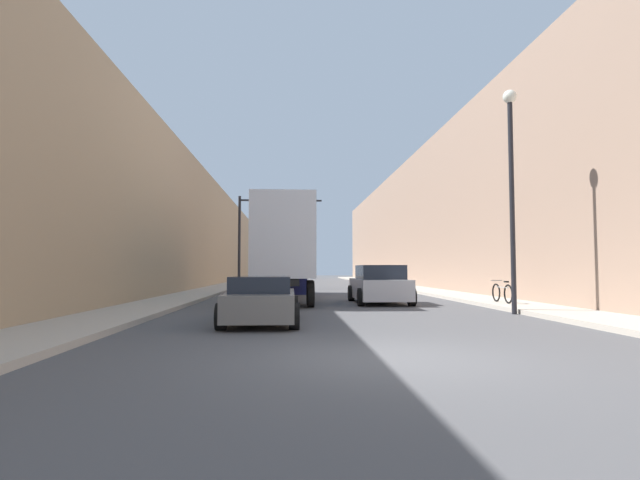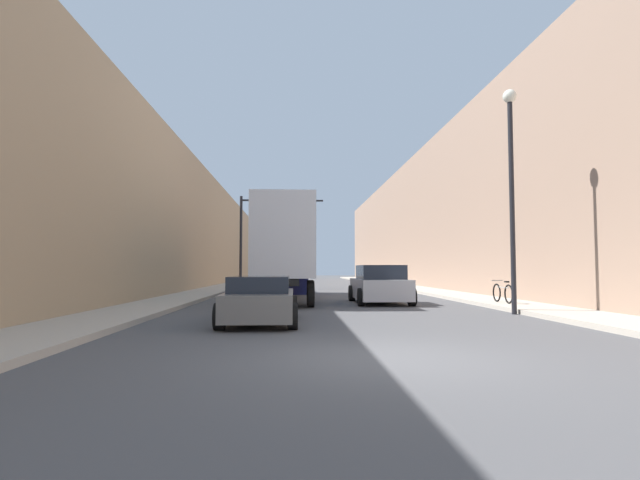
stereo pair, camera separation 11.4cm
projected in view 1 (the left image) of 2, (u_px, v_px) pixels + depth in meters
name	position (u px, v px, depth m)	size (l,w,h in m)	color
ground_plane	(394.00, 359.00, 8.05)	(200.00, 200.00, 0.00)	#4C4C4F
sidewalk_right	(401.00, 287.00, 38.35)	(2.32, 80.00, 0.15)	#B2A899
sidewalk_left	(223.00, 287.00, 37.57)	(2.32, 80.00, 0.15)	#B2A899
building_right	(453.00, 220.00, 38.88)	(6.00, 80.00, 10.53)	#997A66
building_left	(168.00, 230.00, 37.58)	(6.00, 80.00, 8.69)	tan
semi_truck	(285.00, 250.00, 24.00)	(2.41, 12.99, 4.28)	silver
sedan_car	(262.00, 300.00, 13.41)	(1.98, 4.37, 1.25)	slate
suv_car	(379.00, 285.00, 20.94)	(2.24, 4.48, 1.60)	#B7B7BC
traffic_signal_gantry	(261.00, 223.00, 36.56)	(6.13, 0.35, 6.78)	black
street_lamp	(511.00, 170.00, 16.21)	(0.44, 0.44, 7.32)	black
parked_bicycle	(502.00, 293.00, 19.17)	(0.44, 1.82, 0.86)	black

